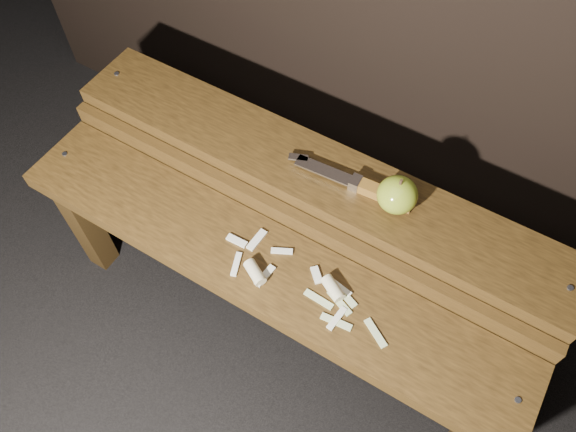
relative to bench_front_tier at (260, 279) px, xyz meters
The scene contains 6 objects.
ground 0.36m from the bench_front_tier, 90.00° to the left, with size 60.00×60.00×0.00m, color black.
bench_front_tier is the anchor object (origin of this frame).
bench_rear_tier 0.23m from the bench_front_tier, 90.00° to the left, with size 1.20×0.21×0.50m.
apple 0.35m from the bench_front_tier, 50.18° to the left, with size 0.08×0.08×0.09m.
knife 0.31m from the bench_front_tier, 60.73° to the left, with size 0.29×0.05×0.03m.
apple_scraps 0.12m from the bench_front_tier, ahead, with size 0.40×0.13×0.03m.
Camera 1 is at (0.34, -0.50, 1.47)m, focal length 35.00 mm.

